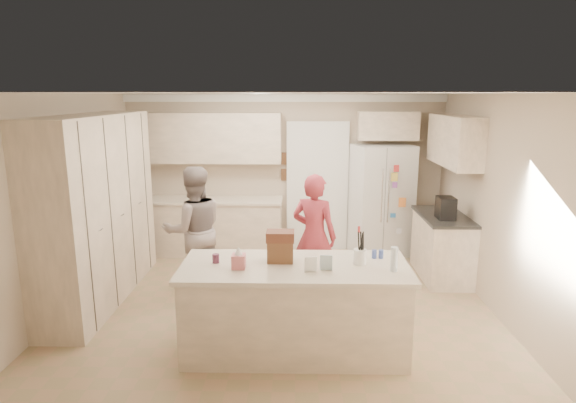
{
  "coord_description": "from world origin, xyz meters",
  "views": [
    {
      "loc": [
        0.22,
        -5.64,
        2.59
      ],
      "look_at": [
        0.1,
        0.35,
        1.25
      ],
      "focal_mm": 30.0,
      "sensor_mm": 36.0,
      "label": 1
    }
  ],
  "objects_px": {
    "coffee_maker": "(446,208)",
    "dollhouse_body": "(280,251)",
    "island_base": "(295,310)",
    "teen_girl": "(314,236)",
    "refrigerator": "(381,200)",
    "teen_boy": "(194,230)",
    "tissue_box": "(239,261)",
    "utensil_crock": "(360,257)"
  },
  "relations": [
    {
      "from": "island_base",
      "to": "dollhouse_body",
      "type": "distance_m",
      "value": 0.62
    },
    {
      "from": "island_base",
      "to": "tissue_box",
      "type": "distance_m",
      "value": 0.79
    },
    {
      "from": "refrigerator",
      "to": "utensil_crock",
      "type": "relative_size",
      "value": 12.0
    },
    {
      "from": "tissue_box",
      "to": "dollhouse_body",
      "type": "relative_size",
      "value": 0.54
    },
    {
      "from": "island_base",
      "to": "utensil_crock",
      "type": "xyz_separation_m",
      "value": [
        0.65,
        0.05,
        0.56
      ]
    },
    {
      "from": "coffee_maker",
      "to": "teen_boy",
      "type": "relative_size",
      "value": 0.18
    },
    {
      "from": "refrigerator",
      "to": "island_base",
      "type": "relative_size",
      "value": 0.82
    },
    {
      "from": "refrigerator",
      "to": "dollhouse_body",
      "type": "height_order",
      "value": "refrigerator"
    },
    {
      "from": "utensil_crock",
      "to": "dollhouse_body",
      "type": "distance_m",
      "value": 0.8
    },
    {
      "from": "refrigerator",
      "to": "dollhouse_body",
      "type": "bearing_deg",
      "value": -130.73
    },
    {
      "from": "utensil_crock",
      "to": "tissue_box",
      "type": "distance_m",
      "value": 1.21
    },
    {
      "from": "dollhouse_body",
      "to": "teen_girl",
      "type": "relative_size",
      "value": 0.16
    },
    {
      "from": "teen_boy",
      "to": "refrigerator",
      "type": "bearing_deg",
      "value": -170.88
    },
    {
      "from": "coffee_maker",
      "to": "dollhouse_body",
      "type": "relative_size",
      "value": 1.15
    },
    {
      "from": "coffee_maker",
      "to": "island_base",
      "type": "bearing_deg",
      "value": -137.17
    },
    {
      "from": "coffee_maker",
      "to": "utensil_crock",
      "type": "relative_size",
      "value": 2.0
    },
    {
      "from": "refrigerator",
      "to": "teen_girl",
      "type": "bearing_deg",
      "value": -136.96
    },
    {
      "from": "island_base",
      "to": "tissue_box",
      "type": "height_order",
      "value": "tissue_box"
    },
    {
      "from": "coffee_maker",
      "to": "island_base",
      "type": "xyz_separation_m",
      "value": [
        -2.05,
        -1.9,
        -0.63
      ]
    },
    {
      "from": "coffee_maker",
      "to": "tissue_box",
      "type": "distance_m",
      "value": 3.28
    },
    {
      "from": "island_base",
      "to": "tissue_box",
      "type": "xyz_separation_m",
      "value": [
        -0.55,
        -0.1,
        0.56
      ]
    },
    {
      "from": "coffee_maker",
      "to": "utensil_crock",
      "type": "xyz_separation_m",
      "value": [
        -1.4,
        -1.85,
        -0.07
      ]
    },
    {
      "from": "refrigerator",
      "to": "teen_girl",
      "type": "distance_m",
      "value": 2.11
    },
    {
      "from": "utensil_crock",
      "to": "teen_boy",
      "type": "relative_size",
      "value": 0.09
    },
    {
      "from": "refrigerator",
      "to": "teen_girl",
      "type": "relative_size",
      "value": 1.11
    },
    {
      "from": "coffee_maker",
      "to": "tissue_box",
      "type": "xyz_separation_m",
      "value": [
        -2.6,
        -2.0,
        -0.07
      ]
    },
    {
      "from": "tissue_box",
      "to": "dollhouse_body",
      "type": "height_order",
      "value": "dollhouse_body"
    },
    {
      "from": "island_base",
      "to": "teen_boy",
      "type": "relative_size",
      "value": 1.3
    },
    {
      "from": "utensil_crock",
      "to": "teen_boy",
      "type": "distance_m",
      "value": 2.47
    },
    {
      "from": "teen_girl",
      "to": "island_base",
      "type": "bearing_deg",
      "value": 103.48
    },
    {
      "from": "dollhouse_body",
      "to": "teen_girl",
      "type": "bearing_deg",
      "value": 73.23
    },
    {
      "from": "refrigerator",
      "to": "teen_boy",
      "type": "distance_m",
      "value": 3.18
    },
    {
      "from": "island_base",
      "to": "teen_boy",
      "type": "distance_m",
      "value": 2.05
    },
    {
      "from": "island_base",
      "to": "teen_girl",
      "type": "height_order",
      "value": "teen_girl"
    },
    {
      "from": "utensil_crock",
      "to": "dollhouse_body",
      "type": "relative_size",
      "value": 0.58
    },
    {
      "from": "refrigerator",
      "to": "dollhouse_body",
      "type": "distance_m",
      "value": 3.42
    },
    {
      "from": "island_base",
      "to": "refrigerator",
      "type": "bearing_deg",
      "value": 66.36
    },
    {
      "from": "island_base",
      "to": "teen_girl",
      "type": "bearing_deg",
      "value": 80.3
    },
    {
      "from": "coffee_maker",
      "to": "teen_girl",
      "type": "relative_size",
      "value": 0.18
    },
    {
      "from": "tissue_box",
      "to": "utensil_crock",
      "type": "bearing_deg",
      "value": 7.13
    },
    {
      "from": "teen_boy",
      "to": "island_base",
      "type": "bearing_deg",
      "value": 109.34
    },
    {
      "from": "refrigerator",
      "to": "dollhouse_body",
      "type": "xyz_separation_m",
      "value": [
        -1.53,
        -3.06,
        0.14
      ]
    }
  ]
}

